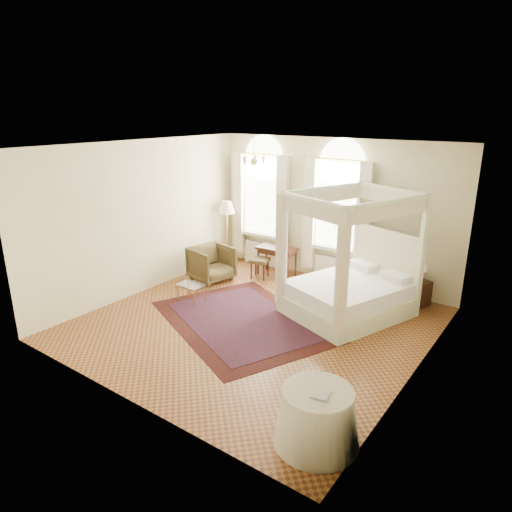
{
  "coord_description": "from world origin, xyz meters",
  "views": [
    {
      "loc": [
        4.64,
        -6.39,
        3.9
      ],
      "look_at": [
        -0.28,
        0.4,
        1.19
      ],
      "focal_mm": 32.0,
      "sensor_mm": 36.0,
      "label": 1
    }
  ],
  "objects_px": {
    "canopy_bed": "(348,288)",
    "armchair": "(212,263)",
    "writing_desk": "(277,251)",
    "floor_lamp": "(227,210)",
    "coffee_table": "(191,286)",
    "side_table": "(317,417)",
    "stool": "(260,262)",
    "nightstand": "(419,293)"
  },
  "relations": [
    {
      "from": "canopy_bed",
      "to": "armchair",
      "type": "xyz_separation_m",
      "value": [
        -3.42,
        -0.13,
        -0.14
      ]
    },
    {
      "from": "writing_desk",
      "to": "floor_lamp",
      "type": "xyz_separation_m",
      "value": [
        -1.57,
        0.03,
        0.81
      ]
    },
    {
      "from": "writing_desk",
      "to": "armchair",
      "type": "relative_size",
      "value": 1.08
    },
    {
      "from": "coffee_table",
      "to": "armchair",
      "type": "bearing_deg",
      "value": 112.22
    },
    {
      "from": "armchair",
      "to": "side_table",
      "type": "bearing_deg",
      "value": -114.28
    },
    {
      "from": "coffee_table",
      "to": "side_table",
      "type": "relative_size",
      "value": 0.54
    },
    {
      "from": "canopy_bed",
      "to": "coffee_table",
      "type": "distance_m",
      "value": 3.23
    },
    {
      "from": "canopy_bed",
      "to": "side_table",
      "type": "distance_m",
      "value": 3.83
    },
    {
      "from": "floor_lamp",
      "to": "writing_desk",
      "type": "bearing_deg",
      "value": -1.01
    },
    {
      "from": "stool",
      "to": "coffee_table",
      "type": "distance_m",
      "value": 2.06
    },
    {
      "from": "floor_lamp",
      "to": "coffee_table",
      "type": "bearing_deg",
      "value": -67.62
    },
    {
      "from": "armchair",
      "to": "floor_lamp",
      "type": "relative_size",
      "value": 0.54
    },
    {
      "from": "stool",
      "to": "side_table",
      "type": "relative_size",
      "value": 0.49
    },
    {
      "from": "writing_desk",
      "to": "side_table",
      "type": "height_order",
      "value": "side_table"
    },
    {
      "from": "stool",
      "to": "canopy_bed",
      "type": "bearing_deg",
      "value": -14.25
    },
    {
      "from": "writing_desk",
      "to": "side_table",
      "type": "xyz_separation_m",
      "value": [
        3.64,
        -4.64,
        -0.25
      ]
    },
    {
      "from": "coffee_table",
      "to": "floor_lamp",
      "type": "height_order",
      "value": "floor_lamp"
    },
    {
      "from": "canopy_bed",
      "to": "writing_desk",
      "type": "relative_size",
      "value": 2.79
    },
    {
      "from": "nightstand",
      "to": "side_table",
      "type": "bearing_deg",
      "value": -86.91
    },
    {
      "from": "canopy_bed",
      "to": "floor_lamp",
      "type": "distance_m",
      "value": 4.16
    },
    {
      "from": "nightstand",
      "to": "armchair",
      "type": "bearing_deg",
      "value": -162.15
    },
    {
      "from": "writing_desk",
      "to": "floor_lamp",
      "type": "distance_m",
      "value": 1.77
    },
    {
      "from": "floor_lamp",
      "to": "stool",
      "type": "bearing_deg",
      "value": -17.1
    },
    {
      "from": "canopy_bed",
      "to": "stool",
      "type": "height_order",
      "value": "canopy_bed"
    },
    {
      "from": "side_table",
      "to": "stool",
      "type": "bearing_deg",
      "value": 132.35
    },
    {
      "from": "canopy_bed",
      "to": "nightstand",
      "type": "relative_size",
      "value": 5.13
    },
    {
      "from": "armchair",
      "to": "side_table",
      "type": "xyz_separation_m",
      "value": [
        4.72,
        -3.46,
        -0.06
      ]
    },
    {
      "from": "nightstand",
      "to": "writing_desk",
      "type": "distance_m",
      "value": 3.4
    },
    {
      "from": "canopy_bed",
      "to": "writing_desk",
      "type": "distance_m",
      "value": 2.57
    },
    {
      "from": "stool",
      "to": "armchair",
      "type": "distance_m",
      "value": 1.15
    },
    {
      "from": "writing_desk",
      "to": "armchair",
      "type": "height_order",
      "value": "armchair"
    },
    {
      "from": "canopy_bed",
      "to": "floor_lamp",
      "type": "height_order",
      "value": "canopy_bed"
    },
    {
      "from": "armchair",
      "to": "floor_lamp",
      "type": "height_order",
      "value": "floor_lamp"
    },
    {
      "from": "nightstand",
      "to": "stool",
      "type": "relative_size",
      "value": 1.02
    },
    {
      "from": "nightstand",
      "to": "floor_lamp",
      "type": "xyz_separation_m",
      "value": [
        -4.95,
        -0.23,
        1.15
      ]
    },
    {
      "from": "coffee_table",
      "to": "canopy_bed",
      "type": "bearing_deg",
      "value": 25.18
    },
    {
      "from": "armchair",
      "to": "coffee_table",
      "type": "distance_m",
      "value": 1.34
    },
    {
      "from": "canopy_bed",
      "to": "armchair",
      "type": "relative_size",
      "value": 3.01
    },
    {
      "from": "canopy_bed",
      "to": "stool",
      "type": "relative_size",
      "value": 5.23
    },
    {
      "from": "nightstand",
      "to": "writing_desk",
      "type": "relative_size",
      "value": 0.54
    },
    {
      "from": "stool",
      "to": "side_table",
      "type": "xyz_separation_m",
      "value": [
        3.88,
        -4.25,
        -0.05
      ]
    },
    {
      "from": "writing_desk",
      "to": "stool",
      "type": "distance_m",
      "value": 0.5
    }
  ]
}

